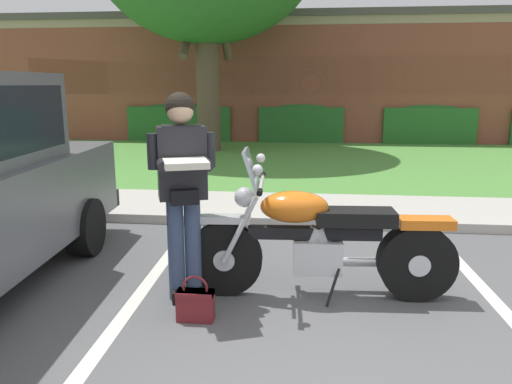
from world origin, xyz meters
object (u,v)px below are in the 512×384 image
at_px(motorcycle, 330,241).
at_px(hedge_left, 182,121).
at_px(handbag, 195,302).
at_px(brick_building, 349,80).
at_px(hedge_center_left, 301,122).
at_px(hedge_center_right, 427,123).
at_px(rider_person, 183,181).

relative_size(motorcycle, hedge_left, 0.71).
relative_size(handbag, brick_building, 0.01).
distance_m(motorcycle, brick_building, 16.74).
bearing_deg(hedge_center_left, hedge_center_right, -0.00).
xyz_separation_m(hedge_left, hedge_center_left, (3.71, 0.00, 0.00)).
relative_size(rider_person, brick_building, 0.07).
distance_m(handbag, hedge_center_right, 12.57).
bearing_deg(hedge_center_right, hedge_center_left, 180.00).
xyz_separation_m(motorcycle, rider_person, (-1.19, -0.17, 0.52)).
relative_size(rider_person, hedge_center_left, 0.68).
xyz_separation_m(hedge_center_left, hedge_center_right, (3.71, -0.00, 0.00)).
height_order(handbag, hedge_left, hedge_left).
relative_size(hedge_center_left, hedge_center_right, 0.95).
distance_m(motorcycle, handbag, 1.21).
bearing_deg(motorcycle, rider_person, -171.89).
bearing_deg(brick_building, rider_person, -98.58).
height_order(hedge_left, hedge_center_right, same).
bearing_deg(hedge_center_left, hedge_left, -180.00).
relative_size(motorcycle, hedge_center_left, 0.90).
height_order(hedge_center_left, brick_building, brick_building).
bearing_deg(hedge_center_left, rider_person, -93.71).
distance_m(handbag, hedge_center_left, 11.83).
bearing_deg(hedge_center_right, rider_person, -111.31).
height_order(motorcycle, handbag, motorcycle).
xyz_separation_m(hedge_center_left, brick_building, (1.79, 5.37, 1.29)).
bearing_deg(handbag, hedge_center_left, 87.22).
distance_m(hedge_left, brick_building, 7.80).
bearing_deg(motorcycle, hedge_center_right, 73.81).
height_order(handbag, brick_building, brick_building).
relative_size(motorcycle, hedge_center_right, 0.85).
xyz_separation_m(handbag, hedge_left, (-3.14, 11.81, 0.51)).
distance_m(hedge_center_left, hedge_center_right, 3.71).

